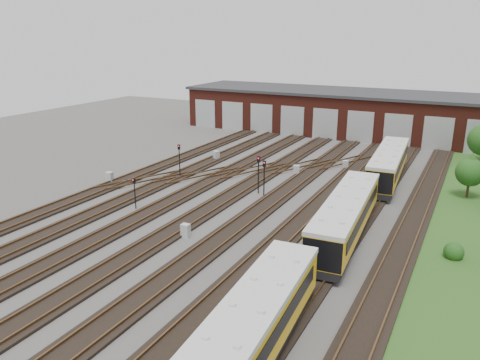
% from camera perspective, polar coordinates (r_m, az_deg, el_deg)
% --- Properties ---
extents(ground, '(120.00, 120.00, 0.00)m').
position_cam_1_polar(ground, '(37.81, -2.76, -5.11)').
color(ground, '#44423F').
rests_on(ground, ground).
extents(track_network, '(30.40, 70.00, 0.33)m').
position_cam_1_polar(track_network, '(38.32, -2.54, -4.63)').
color(track_network, black).
rests_on(track_network, ground).
extents(maintenance_shed, '(51.00, 12.50, 6.35)m').
position_cam_1_polar(maintenance_shed, '(73.16, 13.29, 8.04)').
color(maintenance_shed, '#591F16').
rests_on(maintenance_shed, ground).
extents(metro_train, '(3.53, 46.35, 2.94)m').
position_cam_1_polar(metro_train, '(34.77, 12.80, -4.35)').
color(metro_train, black).
rests_on(metro_train, ground).
extents(signal_mast_0, '(0.27, 0.25, 2.76)m').
position_cam_1_polar(signal_mast_0, '(40.91, -12.73, -1.11)').
color(signal_mast_0, black).
rests_on(signal_mast_0, ground).
extents(signal_mast_1, '(0.30, 0.29, 3.54)m').
position_cam_1_polar(signal_mast_1, '(49.19, -7.41, 2.85)').
color(signal_mast_1, black).
rests_on(signal_mast_1, ground).
extents(signal_mast_2, '(0.32, 0.30, 3.49)m').
position_cam_1_polar(signal_mast_2, '(42.75, 2.96, 0.75)').
color(signal_mast_2, black).
rests_on(signal_mast_2, ground).
extents(signal_mast_3, '(0.32, 0.30, 3.62)m').
position_cam_1_polar(signal_mast_3, '(43.73, 2.27, 1.24)').
color(signal_mast_3, black).
rests_on(signal_mast_3, ground).
extents(relay_cabinet_0, '(0.71, 0.62, 1.10)m').
position_cam_1_polar(relay_cabinet_0, '(49.28, -15.62, 0.32)').
color(relay_cabinet_0, '#B8BBBE').
rests_on(relay_cabinet_0, ground).
extents(relay_cabinet_1, '(0.78, 0.72, 1.06)m').
position_cam_1_polar(relay_cabinet_1, '(56.29, -2.91, 3.02)').
color(relay_cabinet_1, '#B8BBBE').
rests_on(relay_cabinet_1, ground).
extents(relay_cabinet_2, '(0.64, 0.54, 1.03)m').
position_cam_1_polar(relay_cabinet_2, '(35.08, -6.64, -6.15)').
color(relay_cabinet_2, '#B8BBBE').
rests_on(relay_cabinet_2, ground).
extents(relay_cabinet_3, '(0.78, 0.72, 1.05)m').
position_cam_1_polar(relay_cabinet_3, '(50.46, 6.88, 1.21)').
color(relay_cabinet_3, '#B8BBBE').
rests_on(relay_cabinet_3, ground).
extents(relay_cabinet_4, '(0.72, 0.67, 0.95)m').
position_cam_1_polar(relay_cabinet_4, '(53.71, 12.72, 1.84)').
color(relay_cabinet_4, '#B8BBBE').
rests_on(relay_cabinet_4, ground).
extents(tree_3, '(2.59, 2.59, 4.29)m').
position_cam_1_polar(tree_3, '(47.31, 26.32, 1.21)').
color(tree_3, '#352718').
rests_on(tree_3, ground).
extents(bush_0, '(1.33, 1.33, 1.33)m').
position_cam_1_polar(bush_0, '(34.76, 24.65, -7.67)').
color(bush_0, '#1C4814').
rests_on(bush_0, ground).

